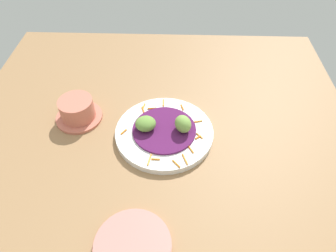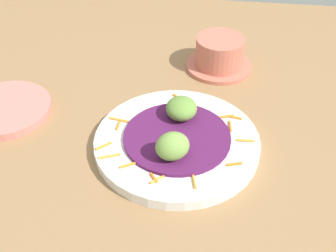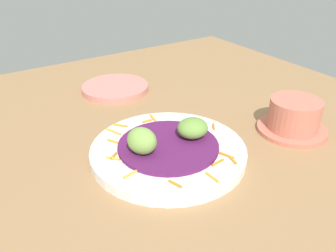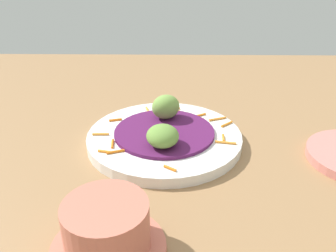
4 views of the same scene
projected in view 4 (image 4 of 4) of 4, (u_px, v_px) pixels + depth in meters
table_surface at (178, 153)px, 61.70cm from camera, size 110.00×110.00×2.00cm
main_plate at (164, 138)px, 62.36cm from camera, size 26.24×26.24×1.79cm
cabbage_bed at (164, 132)px, 61.81cm from camera, size 16.99×16.99×0.60cm
carrot_garnish at (168, 130)px, 62.80cm from camera, size 21.82×24.31×0.40cm
guac_scoop_left at (163, 136)px, 56.56cm from camera, size 6.10×5.80×3.34cm
guac_scoop_center at (166, 107)px, 65.02cm from camera, size 5.80×6.28×4.41cm
terracotta_bowl at (107, 231)px, 39.73cm from camera, size 13.03×13.03×6.51cm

